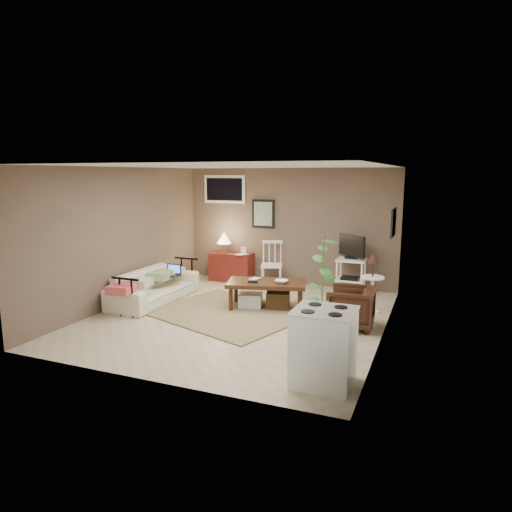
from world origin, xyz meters
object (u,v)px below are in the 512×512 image
at_px(spindle_chair, 272,265).
at_px(sofa, 154,281).
at_px(coffee_table, 266,293).
at_px(red_console, 231,264).
at_px(tv_stand, 351,263).
at_px(stove, 324,347).
at_px(armchair, 351,305).
at_px(potted_plant, 322,288).
at_px(side_table, 373,276).

bearing_deg(spindle_chair, sofa, -130.12).
relative_size(coffee_table, spindle_chair, 1.57).
bearing_deg(spindle_chair, red_console, 172.98).
bearing_deg(coffee_table, red_console, 131.07).
relative_size(tv_stand, stove, 1.33).
relative_size(spindle_chair, armchair, 1.37).
xyz_separation_m(sofa, spindle_chair, (1.57, 1.87, 0.06)).
height_order(potted_plant, stove, potted_plant).
bearing_deg(red_console, tv_stand, -2.61).
relative_size(tv_stand, side_table, 1.12).
xyz_separation_m(spindle_chair, side_table, (2.17, -1.08, 0.19)).
relative_size(sofa, side_table, 1.91).
xyz_separation_m(side_table, armchair, (-0.19, -0.87, -0.29)).
relative_size(red_console, spindle_chair, 1.14).
height_order(red_console, spindle_chair, red_console).
distance_m(spindle_chair, potted_plant, 3.46).
height_order(sofa, red_console, red_console).
relative_size(side_table, stove, 1.19).
relative_size(potted_plant, stove, 1.81).
xyz_separation_m(armchair, potted_plant, (-0.20, -1.00, 0.49)).
bearing_deg(stove, armchair, 91.99).
xyz_separation_m(red_console, stove, (3.03, -4.07, 0.06)).
xyz_separation_m(tv_stand, potted_plant, (0.16, -2.95, 0.22)).
bearing_deg(tv_stand, side_table, -62.89).
bearing_deg(armchair, potted_plant, -14.60).
xyz_separation_m(spindle_chair, stove, (2.05, -3.95, -0.01)).
relative_size(red_console, side_table, 1.04).
xyz_separation_m(spindle_chair, tv_stand, (1.62, 0.00, 0.17)).
distance_m(red_console, armchair, 3.61).
bearing_deg(side_table, spindle_chair, 153.60).
xyz_separation_m(red_console, armchair, (2.96, -2.06, -0.03)).
height_order(red_console, armchair, red_console).
distance_m(red_console, tv_stand, 2.61).
bearing_deg(stove, coffee_table, 123.28).
bearing_deg(sofa, red_console, -16.64).
relative_size(coffee_table, side_table, 1.43).
xyz_separation_m(coffee_table, armchair, (1.52, -0.42, 0.06)).
relative_size(sofa, potted_plant, 1.25).
distance_m(coffee_table, stove, 2.91).
bearing_deg(spindle_chair, armchair, -44.49).
bearing_deg(coffee_table, tv_stand, 52.79).
distance_m(sofa, tv_stand, 3.71).
bearing_deg(coffee_table, sofa, -170.41).
xyz_separation_m(coffee_table, spindle_chair, (-0.45, 1.53, 0.16)).
height_order(coffee_table, stove, stove).
xyz_separation_m(coffee_table, tv_stand, (1.16, 1.53, 0.32)).
bearing_deg(sofa, spindle_chair, -40.12).
distance_m(sofa, potted_plant, 3.55).
bearing_deg(potted_plant, coffee_table, 132.90).
xyz_separation_m(coffee_table, stove, (1.59, -2.43, 0.15)).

